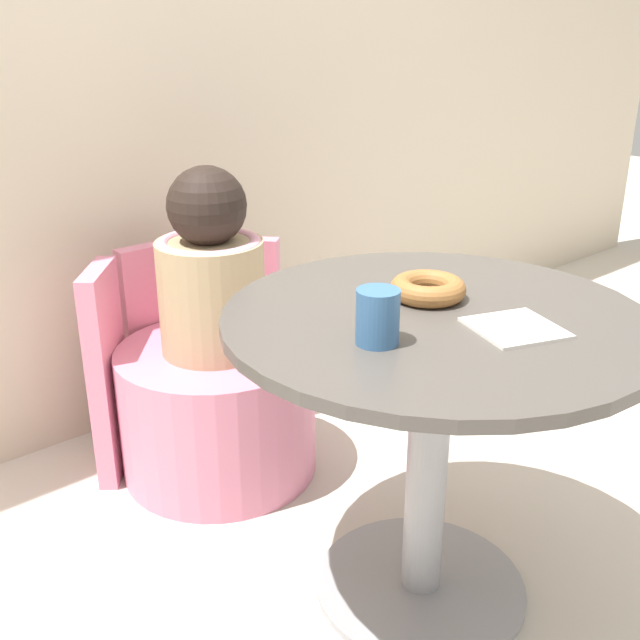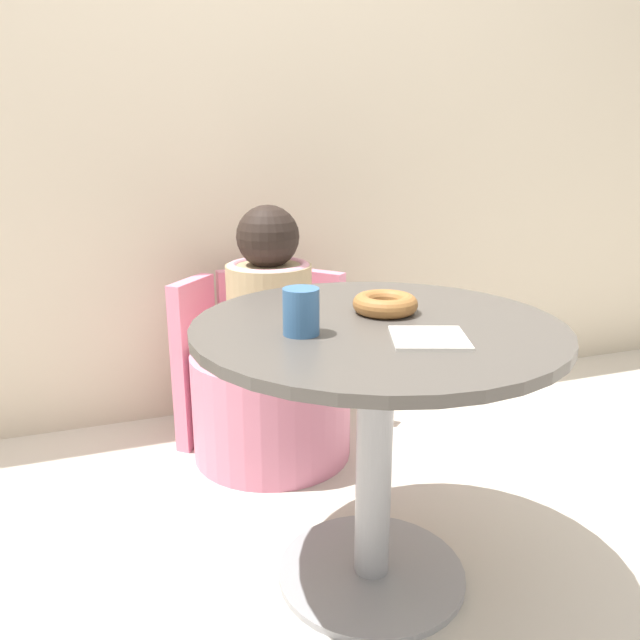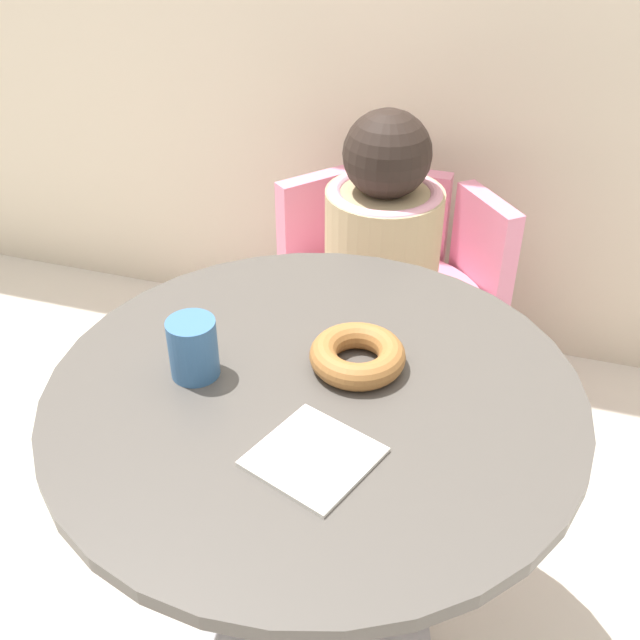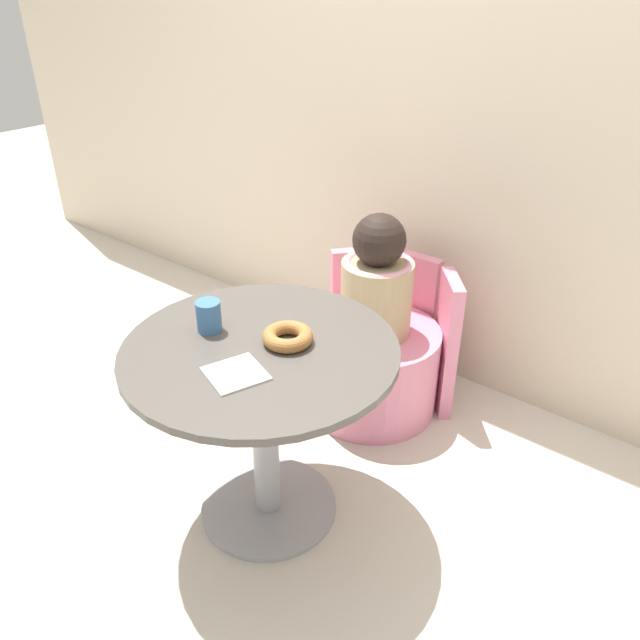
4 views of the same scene
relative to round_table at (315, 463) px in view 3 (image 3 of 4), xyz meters
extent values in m
plane|color=beige|center=(-0.09, 0.03, -0.49)|extent=(12.00, 12.00, 0.00)
cylinder|color=#99999E|center=(0.00, 0.00, -0.48)|extent=(0.46, 0.46, 0.02)
cylinder|color=#99999E|center=(0.00, 0.00, -0.17)|extent=(0.09, 0.09, 0.62)
cylinder|color=#4C4742|center=(0.00, 0.00, 0.15)|extent=(0.83, 0.83, 0.02)
cylinder|color=pink|center=(-0.06, 0.70, -0.31)|extent=(0.54, 0.54, 0.37)
cube|color=pink|center=(-0.06, 1.00, -0.20)|extent=(0.23, 0.05, 0.59)
cube|color=pink|center=(0.17, 0.89, -0.20)|extent=(0.18, 0.21, 0.59)
cube|color=pink|center=(-0.28, 0.89, -0.20)|extent=(0.18, 0.21, 0.59)
cylinder|color=tan|center=(-0.06, 0.70, 0.02)|extent=(0.28, 0.28, 0.30)
torus|color=pink|center=(-0.06, 0.70, 0.16)|extent=(0.27, 0.27, 0.04)
sphere|color=black|center=(-0.06, 0.70, 0.26)|extent=(0.20, 0.20, 0.20)
torus|color=#9E6633|center=(0.05, 0.07, 0.19)|extent=(0.15, 0.15, 0.04)
cylinder|color=#386699|center=(-0.19, -0.03, 0.22)|extent=(0.08, 0.08, 0.10)
cube|color=silver|center=(0.05, -0.15, 0.17)|extent=(0.19, 0.19, 0.01)
camera|label=1|loc=(-1.04, -0.86, 0.68)|focal=42.00mm
camera|label=2|loc=(-0.57, -1.20, 0.55)|focal=35.00mm
camera|label=3|loc=(0.28, -0.84, 0.90)|focal=42.00mm
camera|label=4|loc=(1.11, -1.10, 1.15)|focal=35.00mm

